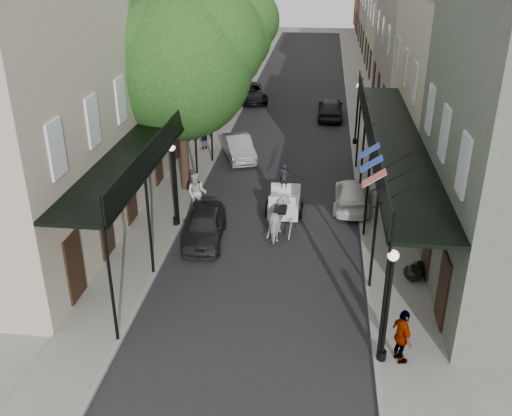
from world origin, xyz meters
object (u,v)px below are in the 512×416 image
(tree_far, at_px, (234,30))
(horse, at_px, (280,219))
(car_left_mid, at_px, (239,148))
(car_left_far, at_px, (250,93))
(pedestrian_sidewalk_right, at_px, (402,336))
(tree_near, at_px, (188,59))
(lamppost_left, at_px, (174,184))
(car_right_far, at_px, (331,108))
(car_right_near, at_px, (352,195))
(carriage, at_px, (285,191))
(pedestrian_walking, at_px, (197,193))
(pedestrian_sidewalk_left, at_px, (204,135))
(car_left_near, at_px, (205,226))
(lamppost_right_far, at_px, (357,113))
(lamppost_right_near, at_px, (387,305))

(tree_far, relative_size, horse, 4.53)
(car_left_mid, relative_size, car_left_far, 0.82)
(horse, height_order, pedestrian_sidewalk_right, pedestrian_sidewalk_right)
(tree_near, bearing_deg, lamppost_left, -88.66)
(car_right_far, bearing_deg, tree_near, 63.65)
(car_left_far, bearing_deg, car_right_near, -83.88)
(carriage, relative_size, car_left_far, 0.55)
(pedestrian_walking, bearing_deg, pedestrian_sidewalk_left, 101.63)
(pedestrian_walking, bearing_deg, tree_far, 94.92)
(car_left_near, relative_size, car_left_mid, 0.97)
(car_left_near, bearing_deg, car_left_mid, 86.40)
(horse, bearing_deg, tree_far, -75.01)
(horse, bearing_deg, pedestrian_walking, -25.87)
(car_left_near, xyz_separation_m, car_left_far, (-1.00, 22.84, 0.02))
(pedestrian_sidewalk_right, bearing_deg, tree_far, -1.62)
(pedestrian_sidewalk_left, bearing_deg, tree_far, -124.79)
(lamppost_right_far, bearing_deg, car_left_mid, -154.94)
(lamppost_right_near, height_order, car_right_near, lamppost_right_near)
(pedestrian_walking, bearing_deg, lamppost_left, -108.08)
(pedestrian_sidewalk_right, bearing_deg, car_left_mid, 2.95)
(car_left_near, height_order, car_right_near, car_left_near)
(pedestrian_walking, relative_size, car_right_near, 0.47)
(lamppost_right_near, height_order, car_left_near, lamppost_right_near)
(lamppost_right_near, relative_size, car_left_far, 0.75)
(lamppost_right_near, height_order, lamppost_left, same)
(tree_far, bearing_deg, car_right_far, -3.62)
(lamppost_right_near, distance_m, lamppost_left, 11.46)
(lamppost_right_near, bearing_deg, carriage, 109.57)
(pedestrian_walking, relative_size, car_left_near, 0.49)
(lamppost_right_far, bearing_deg, pedestrian_walking, -126.19)
(horse, height_order, pedestrian_sidewalk_left, pedestrian_sidewalk_left)
(pedestrian_sidewalk_right, relative_size, car_right_near, 0.43)
(horse, bearing_deg, car_left_near, 14.11)
(pedestrian_sidewalk_left, relative_size, car_right_far, 0.38)
(lamppost_right_far, distance_m, pedestrian_sidewalk_left, 9.26)
(car_right_far, bearing_deg, car_left_far, -32.52)
(tree_far, xyz_separation_m, horse, (4.71, -18.55, -5.03))
(lamppost_right_far, xyz_separation_m, car_left_near, (-6.70, -13.11, -1.39))
(lamppost_right_far, height_order, car_right_near, lamppost_right_far)
(car_right_near, bearing_deg, pedestrian_walking, 14.30)
(lamppost_right_near, relative_size, car_right_near, 0.92)
(tree_near, xyz_separation_m, pedestrian_walking, (0.70, -2.57, -5.54))
(horse, bearing_deg, car_left_mid, -70.71)
(tree_near, bearing_deg, car_left_far, 88.05)
(pedestrian_walking, xyz_separation_m, car_left_near, (0.90, -2.72, -0.28))
(pedestrian_sidewalk_left, bearing_deg, pedestrian_walking, 68.87)
(pedestrian_sidewalk_left, height_order, car_left_mid, pedestrian_sidewalk_left)
(car_left_near, relative_size, car_right_near, 0.96)
(carriage, height_order, car_left_far, carriage)
(lamppost_left, distance_m, car_left_near, 2.32)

